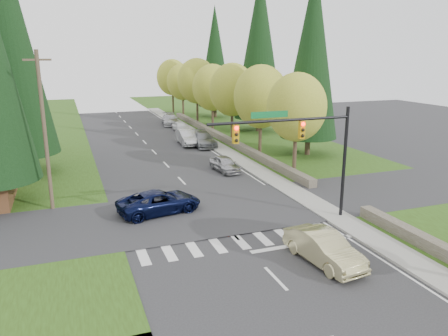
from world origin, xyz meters
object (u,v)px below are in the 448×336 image
parked_car_d (180,127)px  parked_car_c (187,137)px  parked_car_e (170,120)px  sedan_champagne (324,248)px  parked_car_b (203,139)px  suv_navy (159,202)px  parked_car_a (225,164)px

parked_car_d → parked_car_c: bearing=-99.6°
parked_car_d → parked_car_e: 5.59m
sedan_champagne → parked_car_e: 43.49m
sedan_champagne → parked_car_b: 28.18m
parked_car_b → suv_navy: bearing=-112.8°
parked_car_d → parked_car_e: (0.00, 5.59, 0.13)m
suv_navy → parked_car_a: bearing=-53.4°
parked_car_b → parked_car_e: bearing=92.3°
parked_car_d → parked_car_e: parked_car_e is taller
suv_navy → parked_car_c: bearing=-31.0°
parked_car_b → parked_car_d: 9.76m
sedan_champagne → parked_car_b: sedan_champagne is taller
suv_navy → parked_car_c: 21.31m
suv_navy → parked_car_a: 10.85m
parked_car_b → parked_car_c: bearing=138.2°
parked_car_b → parked_car_c: parked_car_c is taller
suv_navy → parked_car_e: (8.73, 34.00, 0.03)m
parked_car_a → parked_car_e: (1.40, 26.00, 0.10)m
parked_car_a → parked_car_b: size_ratio=0.74×
suv_navy → parked_car_b: (8.73, 18.65, 0.03)m
sedan_champagne → parked_car_e: parked_car_e is taller
parked_car_c → parked_car_e: 14.07m
parked_car_b → parked_car_c: 1.95m
parked_car_c → suv_navy: bearing=-108.4°
parked_car_a → parked_car_b: bearing=77.6°
suv_navy → parked_car_a: size_ratio=1.36×
suv_navy → parked_car_b: bearing=-36.0°
suv_navy → parked_car_b: 20.59m
parked_car_a → parked_car_e: size_ratio=0.74×
parked_car_d → parked_car_e: size_ratio=0.71×
suv_navy → parked_car_e: bearing=-25.3°
parked_car_a → parked_car_d: 20.46m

